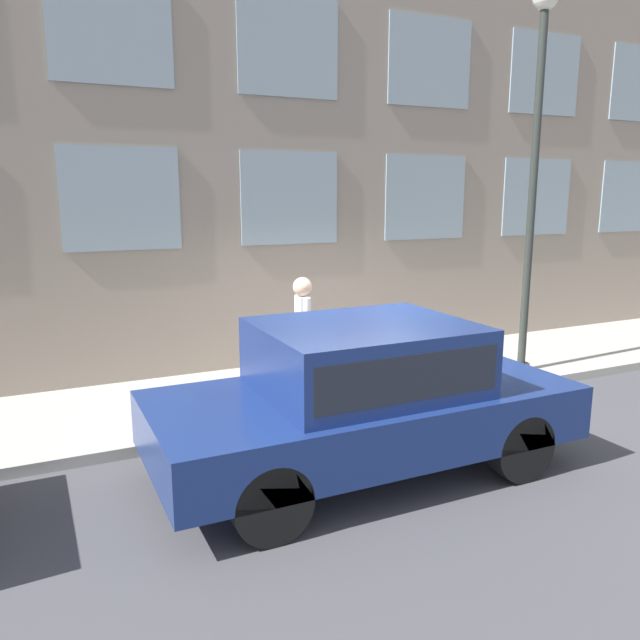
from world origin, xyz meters
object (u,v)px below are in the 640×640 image
(fire_hydrant, at_px, (337,369))
(parked_car_navy_near, at_px, (364,391))
(person, at_px, (303,324))
(street_lamp, at_px, (536,142))

(fire_hydrant, relative_size, parked_car_navy_near, 0.17)
(fire_hydrant, distance_m, person, 0.78)
(parked_car_navy_near, distance_m, street_lamp, 5.10)
(street_lamp, bearing_deg, person, 82.74)
(fire_hydrant, bearing_deg, person, 51.53)
(person, height_order, parked_car_navy_near, person)
(fire_hydrant, distance_m, street_lamp, 4.44)
(person, relative_size, parked_car_navy_near, 0.37)
(person, distance_m, parked_car_navy_near, 2.34)
(fire_hydrant, bearing_deg, street_lamp, -92.65)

